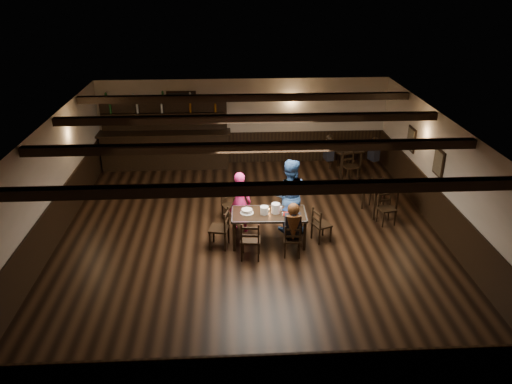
{
  "coord_description": "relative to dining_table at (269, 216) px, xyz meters",
  "views": [
    {
      "loc": [
        -0.44,
        -10.23,
        5.84
      ],
      "look_at": [
        0.13,
        0.2,
        1.09
      ],
      "focal_mm": 35.0,
      "sensor_mm": 36.0,
      "label": 1
    }
  ],
  "objects": [
    {
      "name": "chair_near_right",
      "position": [
        0.46,
        -0.65,
        -0.22
      ],
      "size": [
        0.4,
        0.38,
        0.79
      ],
      "color": "black",
      "rests_on": "ground"
    },
    {
      "name": "salt_shaker",
      "position": [
        0.3,
        -0.13,
        0.11
      ],
      "size": [
        0.03,
        0.03,
        0.08
      ],
      "primitive_type": "cylinder",
      "color": "silver",
      "rests_on": "dining_table"
    },
    {
      "name": "pepper_shaker",
      "position": [
        0.44,
        -0.07,
        0.11
      ],
      "size": [
        0.03,
        0.03,
        0.08
      ],
      "primitive_type": "cylinder",
      "color": "#A5A8AD",
      "rests_on": "dining_table"
    },
    {
      "name": "menu_blue",
      "position": [
        0.5,
        0.15,
        0.08
      ],
      "size": [
        0.38,
        0.35,
        0.0
      ],
      "primitive_type": "cube",
      "rotation": [
        0.0,
        0.0,
        -0.55
      ],
      "color": "#0F204B",
      "rests_on": "dining_table"
    },
    {
      "name": "menu_red",
      "position": [
        0.45,
        -0.07,
        0.08
      ],
      "size": [
        0.29,
        0.21,
        0.0
      ],
      "primitive_type": "cube",
      "rotation": [
        0.0,
        0.0,
        -0.07
      ],
      "color": "maroon",
      "rests_on": "dining_table"
    },
    {
      "name": "bg_patron_left",
      "position": [
        2.13,
        4.07,
        0.17
      ],
      "size": [
        0.28,
        0.4,
        0.77
      ],
      "color": "black",
      "rests_on": "ground"
    },
    {
      "name": "drink_glass",
      "position": [
        0.29,
        0.13,
        0.12
      ],
      "size": [
        0.06,
        0.06,
        0.1
      ],
      "primitive_type": "cylinder",
      "color": "silver",
      "rests_on": "dining_table"
    },
    {
      "name": "man_blue",
      "position": [
        0.52,
        0.58,
        0.23
      ],
      "size": [
        0.98,
        0.82,
        1.81
      ],
      "primitive_type": "imported",
      "rotation": [
        0.0,
        0.0,
        2.98
      ],
      "color": "navy",
      "rests_on": "ground"
    },
    {
      "name": "chair_near_left",
      "position": [
        -0.45,
        -0.71,
        -0.15
      ],
      "size": [
        0.46,
        0.44,
        0.9
      ],
      "color": "black",
      "rests_on": "ground"
    },
    {
      "name": "dining_table",
      "position": [
        0.0,
        0.0,
        0.0
      ],
      "size": [
        1.71,
        0.9,
        0.75
      ],
      "color": "black",
      "rests_on": "ground"
    },
    {
      "name": "back_table_a",
      "position": [
        2.96,
        1.37,
        -0.03
      ],
      "size": [
        0.9,
        0.9,
        0.75
      ],
      "color": "black",
      "rests_on": "ground"
    },
    {
      "name": "plate_stack_b",
      "position": [
        0.15,
        0.01,
        0.19
      ],
      "size": [
        0.19,
        0.19,
        0.23
      ],
      "primitive_type": "cylinder",
      "color": "white",
      "rests_on": "dining_table"
    },
    {
      "name": "plate_stack_a",
      "position": [
        -0.1,
        -0.02,
        0.16
      ],
      "size": [
        0.19,
        0.19,
        0.18
      ],
      "primitive_type": "cylinder",
      "color": "white",
      "rests_on": "dining_table"
    },
    {
      "name": "room_shell",
      "position": [
        -0.39,
        0.27,
        1.07
      ],
      "size": [
        9.02,
        10.02,
        2.71
      ],
      "color": "beige",
      "rests_on": "ground"
    },
    {
      "name": "back_table_b",
      "position": [
        2.69,
        4.19,
        -0.03
      ],
      "size": [
        1.01,
        1.01,
        0.75
      ],
      "color": "black",
      "rests_on": "ground"
    },
    {
      "name": "chair_far_pushed",
      "position": [
        -0.9,
        1.24,
        -0.23
      ],
      "size": [
        0.46,
        0.45,
        0.78
      ],
      "color": "black",
      "rests_on": "ground"
    },
    {
      "name": "bar_counter",
      "position": [
        -2.86,
        4.95,
        0.05
      ],
      "size": [
        4.08,
        0.7,
        2.2
      ],
      "color": "black",
      "rests_on": "ground"
    },
    {
      "name": "chair_end_right",
      "position": [
        1.16,
        0.0,
        -0.2
      ],
      "size": [
        0.48,
        0.49,
        0.81
      ],
      "color": "black",
      "rests_on": "ground"
    },
    {
      "name": "bg_patron_right",
      "position": [
        3.48,
        3.94,
        0.14
      ],
      "size": [
        0.31,
        0.39,
        0.71
      ],
      "color": "black",
      "rests_on": "ground"
    },
    {
      "name": "seated_person",
      "position": [
        0.47,
        -0.6,
        0.16
      ],
      "size": [
        0.34,
        0.52,
        0.84
      ],
      "color": "black",
      "rests_on": "ground"
    },
    {
      "name": "woman_pink",
      "position": [
        -0.64,
        0.63,
        0.08
      ],
      "size": [
        0.64,
        0.51,
        1.51
      ],
      "primitive_type": "imported",
      "rotation": [
        0.0,
        0.0,
        2.82
      ],
      "color": "#F32295",
      "rests_on": "ground"
    },
    {
      "name": "cake",
      "position": [
        -0.49,
        0.04,
        0.12
      ],
      "size": [
        0.3,
        0.3,
        0.1
      ],
      "color": "white",
      "rests_on": "dining_table"
    },
    {
      "name": "tea_light",
      "position": [
        0.01,
        0.14,
        0.1
      ],
      "size": [
        0.04,
        0.04,
        0.06
      ],
      "color": "#A5A8AD",
      "rests_on": "dining_table"
    },
    {
      "name": "ground",
      "position": [
        -0.4,
        0.23,
        -0.68
      ],
      "size": [
        10.0,
        10.0,
        0.0
      ],
      "primitive_type": "plane",
      "color": "black",
      "rests_on": "ground"
    },
    {
      "name": "chair_end_left",
      "position": [
        -1.05,
        -0.14,
        -0.14
      ],
      "size": [
        0.49,
        0.51,
        0.93
      ],
      "color": "black",
      "rests_on": "ground"
    }
  ]
}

